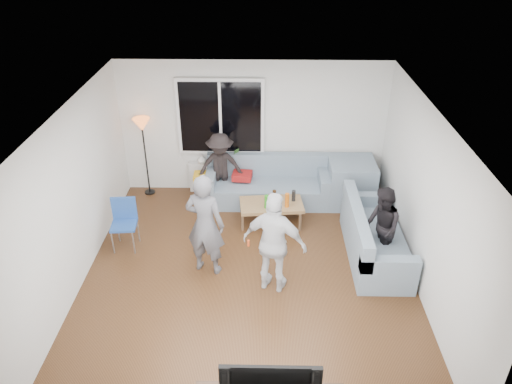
{
  "coord_description": "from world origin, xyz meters",
  "views": [
    {
      "loc": [
        0.23,
        -5.9,
        4.88
      ],
      "look_at": [
        0.1,
        0.6,
        1.15
      ],
      "focal_mm": 34.52,
      "sensor_mm": 36.0,
      "label": 1
    }
  ],
  "objects_px": {
    "spectator_back": "(220,168)",
    "coffee_table": "(271,213)",
    "spectator_right": "(381,228)",
    "player_right": "(275,243)",
    "floor_lamp": "(146,157)",
    "player_left": "(205,225)",
    "side_chair": "(124,226)",
    "sofa_right_section": "(377,233)",
    "sofa_back_section": "(267,181)",
    "television": "(270,379)"
  },
  "relations": [
    {
      "from": "player_right",
      "to": "spectator_right",
      "type": "relative_size",
      "value": 1.2
    },
    {
      "from": "side_chair",
      "to": "floor_lamp",
      "type": "relative_size",
      "value": 0.55
    },
    {
      "from": "side_chair",
      "to": "player_left",
      "type": "height_order",
      "value": "player_left"
    },
    {
      "from": "sofa_back_section",
      "to": "spectator_back",
      "type": "bearing_deg",
      "value": 178.04
    },
    {
      "from": "sofa_back_section",
      "to": "player_right",
      "type": "relative_size",
      "value": 1.44
    },
    {
      "from": "sofa_back_section",
      "to": "side_chair",
      "type": "distance_m",
      "value": 2.8
    },
    {
      "from": "player_right",
      "to": "television",
      "type": "relative_size",
      "value": 1.56
    },
    {
      "from": "coffee_table",
      "to": "player_right",
      "type": "bearing_deg",
      "value": -89.17
    },
    {
      "from": "floor_lamp",
      "to": "player_right",
      "type": "xyz_separation_m",
      "value": [
        2.43,
        -2.77,
        0.02
      ]
    },
    {
      "from": "sofa_right_section",
      "to": "player_right",
      "type": "height_order",
      "value": "player_right"
    },
    {
      "from": "sofa_right_section",
      "to": "television",
      "type": "bearing_deg",
      "value": 150.97
    },
    {
      "from": "spectator_right",
      "to": "player_right",
      "type": "bearing_deg",
      "value": -74.92
    },
    {
      "from": "side_chair",
      "to": "player_right",
      "type": "relative_size",
      "value": 0.54
    },
    {
      "from": "player_right",
      "to": "spectator_back",
      "type": "relative_size",
      "value": 1.16
    },
    {
      "from": "player_left",
      "to": "spectator_right",
      "type": "xyz_separation_m",
      "value": [
        2.67,
        0.22,
        -0.16
      ]
    },
    {
      "from": "sofa_back_section",
      "to": "sofa_right_section",
      "type": "bearing_deg",
      "value": -44.05
    },
    {
      "from": "sofa_right_section",
      "to": "spectator_right",
      "type": "relative_size",
      "value": 1.5
    },
    {
      "from": "player_left",
      "to": "spectator_back",
      "type": "relative_size",
      "value": 1.21
    },
    {
      "from": "player_right",
      "to": "spectator_right",
      "type": "distance_m",
      "value": 1.76
    },
    {
      "from": "spectator_back",
      "to": "television",
      "type": "distance_m",
      "value": 4.89
    },
    {
      "from": "coffee_table",
      "to": "spectator_right",
      "type": "height_order",
      "value": "spectator_right"
    },
    {
      "from": "sofa_right_section",
      "to": "spectator_back",
      "type": "xyz_separation_m",
      "value": [
        -2.62,
        1.72,
        0.26
      ]
    },
    {
      "from": "player_right",
      "to": "spectator_right",
      "type": "height_order",
      "value": "player_right"
    },
    {
      "from": "player_left",
      "to": "spectator_right",
      "type": "height_order",
      "value": "player_left"
    },
    {
      "from": "player_left",
      "to": "television",
      "type": "height_order",
      "value": "player_left"
    },
    {
      "from": "floor_lamp",
      "to": "player_left",
      "type": "height_order",
      "value": "player_left"
    },
    {
      "from": "sofa_back_section",
      "to": "floor_lamp",
      "type": "distance_m",
      "value": 2.37
    },
    {
      "from": "floor_lamp",
      "to": "sofa_right_section",
      "type": "bearing_deg",
      "value": -25.6
    },
    {
      "from": "spectator_back",
      "to": "coffee_table",
      "type": "bearing_deg",
      "value": -46.16
    },
    {
      "from": "floor_lamp",
      "to": "player_right",
      "type": "bearing_deg",
      "value": -48.78
    },
    {
      "from": "side_chair",
      "to": "television",
      "type": "relative_size",
      "value": 0.84
    },
    {
      "from": "coffee_table",
      "to": "spectator_back",
      "type": "relative_size",
      "value": 0.8
    },
    {
      "from": "coffee_table",
      "to": "sofa_back_section",
      "type": "bearing_deg",
      "value": 95.74
    },
    {
      "from": "player_left",
      "to": "sofa_right_section",
      "type": "bearing_deg",
      "value": -154.71
    },
    {
      "from": "floor_lamp",
      "to": "spectator_back",
      "type": "distance_m",
      "value": 1.47
    },
    {
      "from": "sofa_right_section",
      "to": "sofa_back_section",
      "type": "bearing_deg",
      "value": 45.95
    },
    {
      "from": "sofa_right_section",
      "to": "spectator_back",
      "type": "bearing_deg",
      "value": 56.8
    },
    {
      "from": "spectator_back",
      "to": "side_chair",
      "type": "bearing_deg",
      "value": -139.06
    },
    {
      "from": "television",
      "to": "floor_lamp",
      "type": "bearing_deg",
      "value": 115.09
    },
    {
      "from": "player_right",
      "to": "spectator_back",
      "type": "height_order",
      "value": "player_right"
    },
    {
      "from": "floor_lamp",
      "to": "spectator_back",
      "type": "bearing_deg",
      "value": -9.22
    },
    {
      "from": "sofa_back_section",
      "to": "spectator_back",
      "type": "distance_m",
      "value": 0.92
    },
    {
      "from": "player_left",
      "to": "television",
      "type": "bearing_deg",
      "value": 126.07
    },
    {
      "from": "player_left",
      "to": "player_right",
      "type": "relative_size",
      "value": 1.04
    },
    {
      "from": "spectator_back",
      "to": "sofa_right_section",
      "type": "bearing_deg",
      "value": -39.85
    },
    {
      "from": "sofa_right_section",
      "to": "player_right",
      "type": "bearing_deg",
      "value": 116.63
    },
    {
      "from": "coffee_table",
      "to": "player_left",
      "type": "relative_size",
      "value": 0.66
    },
    {
      "from": "floor_lamp",
      "to": "player_left",
      "type": "bearing_deg",
      "value": -59.35
    },
    {
      "from": "coffee_table",
      "to": "television",
      "type": "bearing_deg",
      "value": -90.66
    },
    {
      "from": "player_right",
      "to": "television",
      "type": "bearing_deg",
      "value": 106.8
    }
  ]
}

